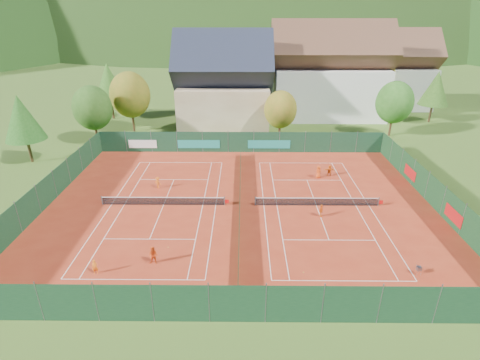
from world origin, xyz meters
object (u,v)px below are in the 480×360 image
Objects in this scene: chalet at (224,87)px; ball_hopper at (419,268)px; hotel_block_b at (389,74)px; player_left_mid at (153,255)px; player_left_near at (95,267)px; player_left_far at (158,183)px; player_right_far_b at (329,170)px; player_right_near at (321,211)px; hotel_block_a at (329,77)px; player_right_far_a at (318,172)px.

chalet is 20.25× the size of ball_hopper.
hotel_block_b is 10.92× the size of player_left_mid.
ball_hopper is at bearing -10.61° from player_left_near.
player_left_near is at bearing -101.06° from chalet.
chalet is 11.88× the size of player_left_far.
player_left_near is 29.02m from player_right_far_b.
player_left_near is (-24.93, -0.15, 0.07)m from ball_hopper.
player_left_mid reaches higher than player_left_far.
player_left_far is (-2.59, 13.99, -0.11)m from player_left_mid.
player_right_far_b reaches higher than player_left_near.
player_right_near is 10.41m from player_right_far_b.
hotel_block_a reaches higher than player_right_far_a.
hotel_block_b is 56.38m from player_left_far.
player_left_far is (-39.39, -39.90, -5.94)m from hotel_block_b.
hotel_block_b is at bearing 22.99° from chalet.
player_left_near is 27.47m from player_right_far_a.
player_right_far_a is at bearing 103.78° from ball_hopper.
player_right_near is (11.02, -32.23, -5.97)m from chalet.
player_right_far_b is at bearing 29.84° from player_left_near.
player_right_near is 0.84× the size of player_right_far_a.
player_left_mid is at bearing -116.42° from hotel_block_a.
hotel_block_a is 51.67m from player_left_mid.
hotel_block_a is 15.48× the size of player_right_far_b.
hotel_block_a is 47.58m from ball_hopper.
hotel_block_a is 27.00× the size of ball_hopper.
player_left_mid is 25.02m from player_right_far_b.
hotel_block_b reaches higher than player_right_near.
hotel_block_a is at bearing 87.43° from ball_hopper.
hotel_block_a is at bearing 49.22° from player_left_near.
player_left_mid is 16.69m from player_right_near.
player_right_far_a is at bearing 19.96° from player_right_near.
player_right_far_b is (-2.97, 18.81, 0.14)m from ball_hopper.
player_left_far reaches higher than ball_hopper.
player_right_near is at bearing 31.50° from player_left_mid.
player_right_far_a is at bearing -119.13° from hotel_block_b.
player_left_near is (-8.05, -41.19, -6.00)m from chalet.
player_left_far is at bearing 146.97° from ball_hopper.
hotel_block_b is at bearing -105.66° from player_left_far.
player_left_mid is at bearing -124.33° from hotel_block_b.
hotel_block_b is at bearing 3.20° from player_right_near.
player_left_near is at bearing -119.82° from hotel_block_a.
chalet reaches higher than ball_hopper.
chalet is at bearing -74.89° from player_left_far.
player_left_far is 1.04× the size of player_right_near.
hotel_block_b is 13.18× the size of player_right_near.
player_left_far is at bearing 98.66° from player_right_near.
player_left_far reaches higher than player_left_near.
player_right_far_a is 1.12× the size of player_right_far_b.
hotel_block_a reaches higher than chalet.
chalet is 10.34× the size of player_right_far_a.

